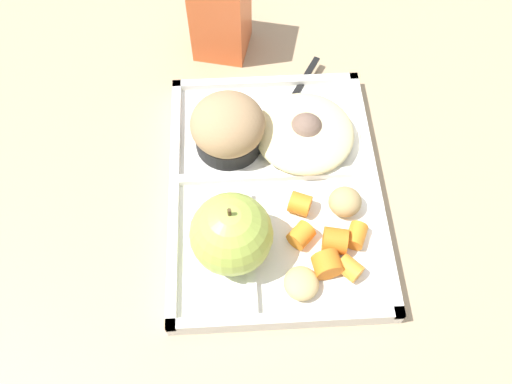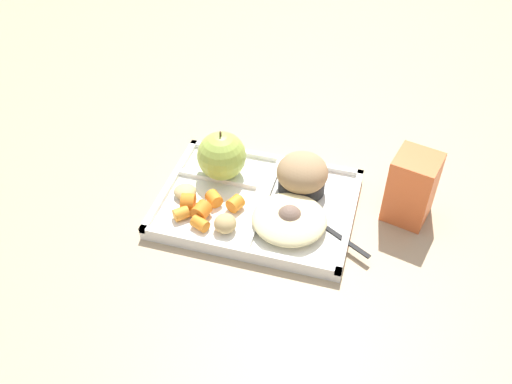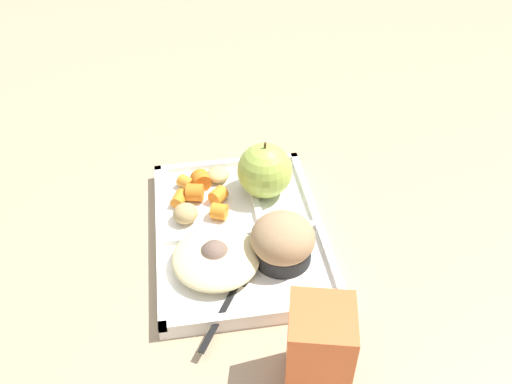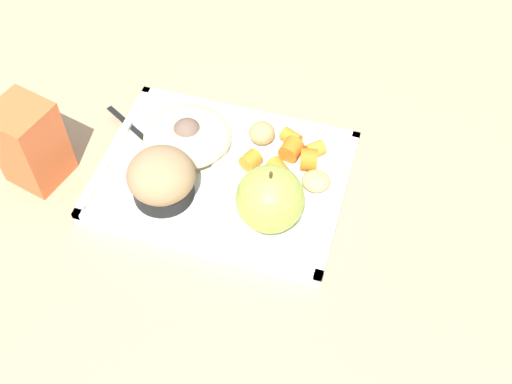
# 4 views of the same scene
# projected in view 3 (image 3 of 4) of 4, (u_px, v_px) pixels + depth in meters

# --- Properties ---
(ground) EXTENTS (6.00, 6.00, 0.00)m
(ground) POSITION_uv_depth(u_px,v_px,m) (240.00, 237.00, 0.73)
(ground) COLOR tan
(lunch_tray) EXTENTS (0.30, 0.22, 0.02)m
(lunch_tray) POSITION_uv_depth(u_px,v_px,m) (240.00, 232.00, 0.73)
(lunch_tray) COLOR white
(lunch_tray) RESTS_ON ground
(green_apple) EXTENTS (0.08, 0.08, 0.09)m
(green_apple) POSITION_uv_depth(u_px,v_px,m) (265.00, 171.00, 0.76)
(green_apple) COLOR #A8C14C
(green_apple) RESTS_ON lunch_tray
(bran_muffin) EXTENTS (0.08, 0.08, 0.07)m
(bran_muffin) POSITION_uv_depth(u_px,v_px,m) (283.00, 241.00, 0.67)
(bran_muffin) COLOR black
(bran_muffin) RESTS_ON lunch_tray
(carrot_slice_tilted) EXTENTS (0.03, 0.03, 0.03)m
(carrot_slice_tilted) POSITION_uv_depth(u_px,v_px,m) (201.00, 180.00, 0.78)
(carrot_slice_tilted) COLOR orange
(carrot_slice_tilted) RESTS_ON lunch_tray
(carrot_slice_back) EXTENTS (0.03, 0.03, 0.02)m
(carrot_slice_back) POSITION_uv_depth(u_px,v_px,m) (186.00, 183.00, 0.79)
(carrot_slice_back) COLOR orange
(carrot_slice_back) RESTS_ON lunch_tray
(carrot_slice_edge) EXTENTS (0.03, 0.03, 0.02)m
(carrot_slice_edge) POSITION_uv_depth(u_px,v_px,m) (219.00, 211.00, 0.74)
(carrot_slice_edge) COLOR orange
(carrot_slice_edge) RESTS_ON lunch_tray
(carrot_slice_near_corner) EXTENTS (0.03, 0.03, 0.02)m
(carrot_slice_near_corner) POSITION_uv_depth(u_px,v_px,m) (179.00, 199.00, 0.76)
(carrot_slice_near_corner) COLOR orange
(carrot_slice_near_corner) RESTS_ON lunch_tray
(carrot_slice_large) EXTENTS (0.03, 0.03, 0.02)m
(carrot_slice_large) POSITION_uv_depth(u_px,v_px,m) (218.00, 195.00, 0.76)
(carrot_slice_large) COLOR orange
(carrot_slice_large) RESTS_ON lunch_tray
(carrot_slice_small) EXTENTS (0.03, 0.03, 0.03)m
(carrot_slice_small) POSITION_uv_depth(u_px,v_px,m) (195.00, 192.00, 0.76)
(carrot_slice_small) COLOR orange
(carrot_slice_small) RESTS_ON lunch_tray
(potato_chunk_large) EXTENTS (0.04, 0.04, 0.03)m
(potato_chunk_large) POSITION_uv_depth(u_px,v_px,m) (185.00, 213.00, 0.73)
(potato_chunk_large) COLOR tan
(potato_chunk_large) RESTS_ON lunch_tray
(potato_chunk_corner) EXTENTS (0.04, 0.04, 0.02)m
(potato_chunk_corner) POSITION_uv_depth(u_px,v_px,m) (218.00, 175.00, 0.80)
(potato_chunk_corner) COLOR tan
(potato_chunk_corner) RESTS_ON lunch_tray
(egg_noodle_pile) EXTENTS (0.11, 0.11, 0.03)m
(egg_noodle_pile) POSITION_uv_depth(u_px,v_px,m) (216.00, 257.00, 0.67)
(egg_noodle_pile) COLOR beige
(egg_noodle_pile) RESTS_ON lunch_tray
(meatball_center) EXTENTS (0.03, 0.03, 0.03)m
(meatball_center) POSITION_uv_depth(u_px,v_px,m) (214.00, 257.00, 0.67)
(meatball_center) COLOR brown
(meatball_center) RESTS_ON lunch_tray
(meatball_side) EXTENTS (0.03, 0.03, 0.03)m
(meatball_side) POSITION_uv_depth(u_px,v_px,m) (221.00, 259.00, 0.66)
(meatball_side) COLOR #755B4C
(meatball_side) RESTS_ON lunch_tray
(meatball_front) EXTENTS (0.03, 0.03, 0.03)m
(meatball_front) POSITION_uv_depth(u_px,v_px,m) (217.00, 259.00, 0.66)
(meatball_front) COLOR #755B4C
(meatball_front) RESTS_ON lunch_tray
(meatball_back) EXTENTS (0.04, 0.04, 0.04)m
(meatball_back) POSITION_uv_depth(u_px,v_px,m) (215.00, 255.00, 0.66)
(meatball_back) COLOR #755B4C
(meatball_back) RESTS_ON lunch_tray
(plastic_fork) EXTENTS (0.15, 0.09, 0.00)m
(plastic_fork) POSITION_uv_depth(u_px,v_px,m) (235.00, 288.00, 0.64)
(plastic_fork) COLOR black
(plastic_fork) RESTS_ON lunch_tray
(milk_carton) EXTENTS (0.08, 0.08, 0.11)m
(milk_carton) POSITION_uv_depth(u_px,v_px,m) (319.00, 350.00, 0.53)
(milk_carton) COLOR orange
(milk_carton) RESTS_ON ground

